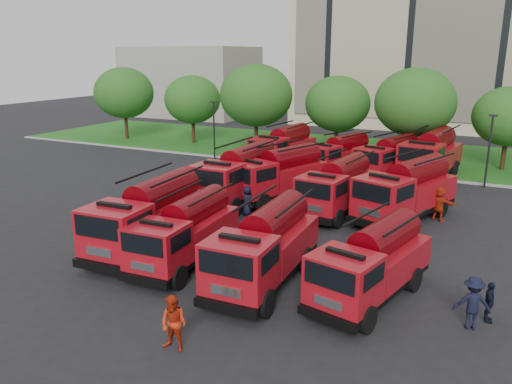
% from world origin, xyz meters
% --- Properties ---
extents(ground, '(140.00, 140.00, 0.00)m').
position_xyz_m(ground, '(0.00, 0.00, 0.00)').
color(ground, black).
rests_on(ground, ground).
extents(lawn, '(70.00, 16.00, 0.12)m').
position_xyz_m(lawn, '(0.00, 26.00, 0.06)').
color(lawn, '#164F15').
rests_on(lawn, ground).
extents(curb, '(70.00, 0.30, 0.14)m').
position_xyz_m(curb, '(0.00, 17.90, 0.07)').
color(curb, gray).
rests_on(curb, ground).
extents(apartment_building, '(30.00, 14.18, 25.00)m').
position_xyz_m(apartment_building, '(2.00, 47.94, 12.50)').
color(apartment_building, beige).
rests_on(apartment_building, ground).
extents(side_building, '(18.00, 12.00, 10.00)m').
position_xyz_m(side_building, '(-30.00, 44.00, 5.00)').
color(side_building, gray).
rests_on(side_building, ground).
extents(tree_0, '(6.30, 6.30, 7.70)m').
position_xyz_m(tree_0, '(-24.00, 22.00, 5.02)').
color(tree_0, '#382314').
rests_on(tree_0, ground).
extents(tree_1, '(5.71, 5.71, 6.98)m').
position_xyz_m(tree_1, '(-16.00, 23.00, 4.55)').
color(tree_1, '#382314').
rests_on(tree_1, ground).
extents(tree_2, '(6.72, 6.72, 8.22)m').
position_xyz_m(tree_2, '(-8.00, 21.50, 5.35)').
color(tree_2, '#382314').
rests_on(tree_2, ground).
extents(tree_3, '(5.88, 5.88, 7.19)m').
position_xyz_m(tree_3, '(-1.00, 24.00, 4.68)').
color(tree_3, '#382314').
rests_on(tree_3, ground).
extents(tree_4, '(6.55, 6.55, 8.01)m').
position_xyz_m(tree_4, '(6.00, 22.50, 5.22)').
color(tree_4, '#382314').
rests_on(tree_4, ground).
extents(tree_5, '(5.46, 5.46, 6.68)m').
position_xyz_m(tree_5, '(13.00, 23.50, 4.35)').
color(tree_5, '#382314').
rests_on(tree_5, ground).
extents(lamp_post_0, '(0.60, 0.25, 5.11)m').
position_xyz_m(lamp_post_0, '(-10.00, 17.20, 2.90)').
color(lamp_post_0, black).
rests_on(lamp_post_0, ground).
extents(lamp_post_1, '(0.60, 0.25, 5.11)m').
position_xyz_m(lamp_post_1, '(12.00, 17.20, 2.90)').
color(lamp_post_1, black).
rests_on(lamp_post_1, ground).
extents(fire_truck_0, '(3.08, 7.61, 3.40)m').
position_xyz_m(fire_truck_0, '(-1.76, -2.40, 1.71)').
color(fire_truck_0, black).
rests_on(fire_truck_0, ground).
extents(fire_truck_1, '(2.66, 6.64, 2.97)m').
position_xyz_m(fire_truck_1, '(0.61, -2.95, 1.50)').
color(fire_truck_1, black).
rests_on(fire_truck_1, ground).
extents(fire_truck_2, '(2.79, 7.10, 3.19)m').
position_xyz_m(fire_truck_2, '(4.63, -3.22, 1.61)').
color(fire_truck_2, black).
rests_on(fire_truck_2, ground).
extents(fire_truck_3, '(3.61, 6.79, 2.94)m').
position_xyz_m(fire_truck_3, '(8.84, -2.63, 1.48)').
color(fire_truck_3, black).
rests_on(fire_truck_3, ground).
extents(fire_truck_4, '(2.98, 7.72, 3.48)m').
position_xyz_m(fire_truck_4, '(-1.75, 6.48, 1.75)').
color(fire_truck_4, black).
rests_on(fire_truck_4, ground).
extents(fire_truck_5, '(4.78, 7.70, 3.32)m').
position_xyz_m(fire_truck_5, '(0.23, 8.17, 1.67)').
color(fire_truck_5, black).
rests_on(fire_truck_5, ground).
extents(fire_truck_6, '(3.14, 7.18, 3.17)m').
position_xyz_m(fire_truck_6, '(4.45, 7.13, 1.60)').
color(fire_truck_6, black).
rests_on(fire_truck_6, ground).
extents(fire_truck_7, '(4.86, 7.90, 3.41)m').
position_xyz_m(fire_truck_7, '(8.27, 7.56, 1.71)').
color(fire_truck_7, black).
rests_on(fire_truck_7, ground).
extents(fire_truck_8, '(3.22, 7.61, 3.37)m').
position_xyz_m(fire_truck_8, '(-3.08, 16.60, 1.70)').
color(fire_truck_8, black).
rests_on(fire_truck_8, ground).
extents(fire_truck_9, '(4.21, 6.95, 3.00)m').
position_xyz_m(fire_truck_9, '(1.60, 16.70, 1.51)').
color(fire_truck_9, black).
rests_on(fire_truck_9, ground).
extents(fire_truck_10, '(4.30, 7.21, 3.11)m').
position_xyz_m(fire_truck_10, '(5.40, 16.89, 1.56)').
color(fire_truck_10, black).
rests_on(fire_truck_10, ground).
extents(fire_truck_11, '(3.83, 8.27, 3.63)m').
position_xyz_m(fire_truck_11, '(8.16, 18.05, 1.82)').
color(fire_truck_11, black).
rests_on(fire_truck_11, ground).
extents(firefighter_0, '(0.76, 0.69, 1.72)m').
position_xyz_m(firefighter_0, '(5.17, -5.92, 0.00)').
color(firefighter_0, black).
rests_on(firefighter_0, ground).
extents(firefighter_1, '(0.91, 0.51, 1.87)m').
position_xyz_m(firefighter_1, '(4.13, -8.84, 0.00)').
color(firefighter_1, '#B0260D').
rests_on(firefighter_1, ground).
extents(firefighter_2, '(0.59, 0.92, 1.49)m').
position_xyz_m(firefighter_2, '(12.95, -2.52, 0.00)').
color(firefighter_2, black).
rests_on(firefighter_2, ground).
extents(firefighter_3, '(1.34, 0.91, 1.90)m').
position_xyz_m(firefighter_3, '(12.45, -3.26, 0.00)').
color(firefighter_3, black).
rests_on(firefighter_3, ground).
extents(firefighter_4, '(1.00, 0.98, 1.74)m').
position_xyz_m(firefighter_4, '(-0.11, 4.35, 0.00)').
color(firefighter_4, black).
rests_on(firefighter_4, ground).
extents(firefighter_5, '(1.99, 1.33, 1.98)m').
position_xyz_m(firefighter_5, '(9.99, 8.28, 0.00)').
color(firefighter_5, '#B0260D').
rests_on(firefighter_5, ground).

